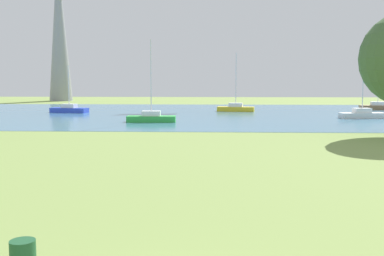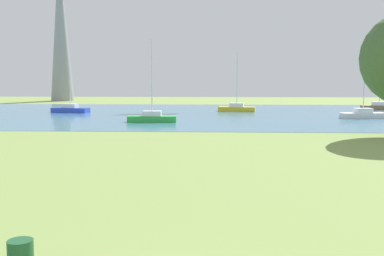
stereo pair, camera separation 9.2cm
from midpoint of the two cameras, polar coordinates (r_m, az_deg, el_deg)
ground_plane at (r=29.72m, az=1.05°, el=-2.28°), size 160.00×160.00×0.00m
water_surface at (r=57.56m, az=1.80°, el=1.77°), size 140.00×40.00×0.02m
sailboat_white at (r=53.88m, az=19.99°, el=1.61°), size 4.98×2.25×7.96m
sailboat_yellow at (r=61.62m, az=5.32°, el=2.46°), size 4.97×2.22×7.62m
sailboat_blue at (r=61.20m, az=-14.80°, el=2.24°), size 5.01×2.52×5.90m
sailboat_green at (r=46.44m, az=-5.05°, el=1.30°), size 4.85×1.67×8.10m
sailboat_brown at (r=69.64m, az=21.69°, el=2.45°), size 4.93×1.97×5.94m
electricity_pylon at (r=95.17m, az=-15.94°, el=11.76°), size 6.40×4.40×28.26m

